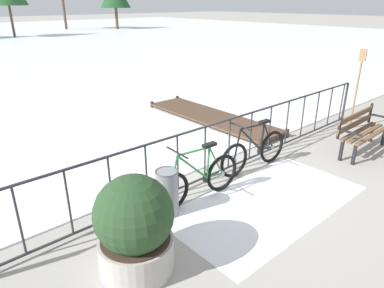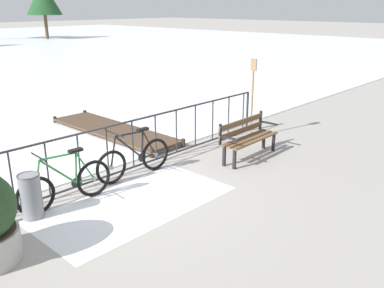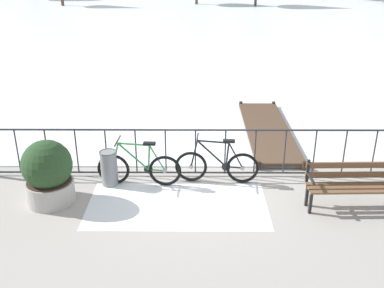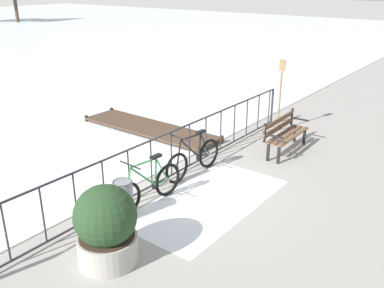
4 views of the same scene
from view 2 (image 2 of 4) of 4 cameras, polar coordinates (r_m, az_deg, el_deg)
name	(u,v)px [view 2 (image 2 of 4)]	position (r m, az deg, el deg)	size (l,w,h in m)	color
ground_plane	(109,179)	(8.29, -11.23, -4.73)	(160.00, 160.00, 0.00)	#9E9991
snow_patch	(135,204)	(7.22, -7.73, -8.09)	(3.37, 1.71, 0.01)	white
railing_fence	(107,152)	(8.09, -11.47, -1.08)	(9.06, 0.06, 1.07)	#2D2D33
bicycle_near_railing	(134,159)	(8.21, -7.88, -2.00)	(1.71, 0.52, 0.97)	black
bicycle_second	(66,185)	(7.29, -16.81, -5.34)	(1.71, 0.52, 0.97)	black
park_bench	(247,135)	(9.21, 7.50, 1.23)	(1.61, 0.52, 0.89)	brown
trash_bin	(31,196)	(7.05, -21.15, -6.61)	(0.35, 0.35, 0.73)	gray
oar_upright	(252,93)	(10.52, 8.25, 6.87)	(0.04, 0.16, 1.98)	#937047
wooden_dock	(113,130)	(11.10, -10.71, 1.92)	(1.10, 4.24, 0.20)	#4C3828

